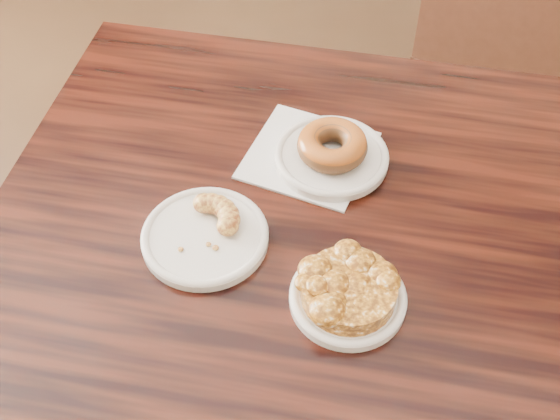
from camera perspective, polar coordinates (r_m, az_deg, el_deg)
The scene contains 9 objects.
cafe_table at distance 1.27m, azimuth 0.45°, elevation -12.70°, with size 0.84×0.84×0.75m, color black.
chair_far at distance 1.82m, azimuth 19.02°, elevation 11.63°, with size 0.43×0.43×0.90m, color black, non-canonical shape.
napkin at distance 1.05m, azimuth 2.35°, elevation 4.48°, with size 0.17×0.17×0.00m, color white.
plate_donut at distance 1.04m, azimuth 4.19°, elevation 4.31°, with size 0.17×0.17×0.01m, color silver.
plate_cruller at distance 0.95m, azimuth -6.11°, elevation -2.21°, with size 0.17×0.17×0.01m, color white.
plate_fritter at distance 0.89m, azimuth 5.52°, elevation -7.15°, with size 0.15×0.15×0.01m, color white.
glazed_donut at distance 1.02m, azimuth 4.27°, elevation 5.26°, with size 0.10×0.10×0.04m, color #914115.
apple_fritter at distance 0.87m, azimuth 5.65°, elevation -6.23°, with size 0.16×0.16×0.04m, color #482307, non-canonical shape.
cruller_fragment at distance 0.93m, azimuth -6.21°, elevation -1.46°, with size 0.10×0.10×0.03m, color brown, non-canonical shape.
Camera 1 is at (0.41, -0.33, 1.49)m, focal length 45.00 mm.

